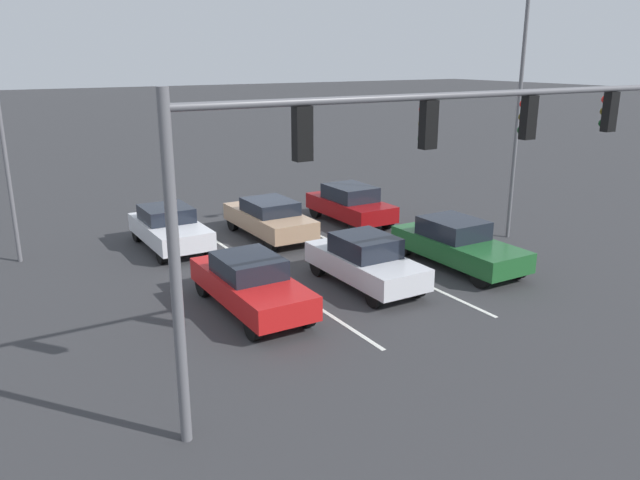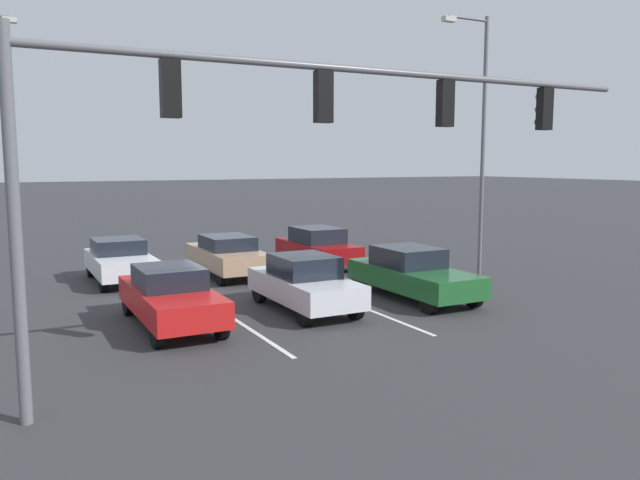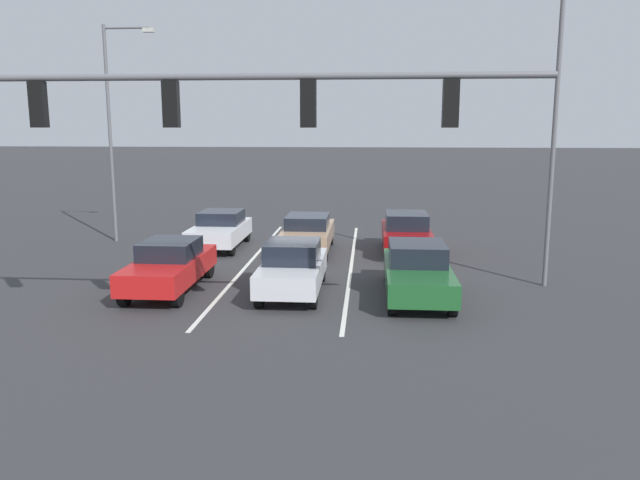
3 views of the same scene
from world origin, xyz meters
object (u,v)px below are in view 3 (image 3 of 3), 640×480
Objects in this scene: car_tan_midlane_second at (308,233)px; traffic_signal_gantry at (147,127)px; car_silver_midlane_front at (293,267)px; car_red_rightlane_front at (170,265)px; car_white_rightlane_second at (220,229)px; car_darkgreen_leftlane_front at (417,271)px; car_maroon_leftlane_second at (406,232)px; street_lamp_left_shoulder at (549,117)px; street_lamp_right_shoulder at (114,120)px.

traffic_signal_gantry is (2.30, 10.75, 4.04)m from car_tan_midlane_second.
car_silver_midlane_front is 6.68m from traffic_signal_gantry.
car_red_rightlane_front is at bearing -0.88° from car_silver_midlane_front.
car_tan_midlane_second is 3.67m from car_white_rightlane_second.
car_red_rightlane_front is 6.94m from car_tan_midlane_second.
car_silver_midlane_front is 0.88× the size of car_darkgreen_leftlane_front.
car_white_rightlane_second is at bearing -3.38° from car_maroon_leftlane_second.
car_silver_midlane_front is at bearing 11.24° from street_lamp_left_shoulder.
car_darkgreen_leftlane_front is at bearing -142.23° from traffic_signal_gantry.
car_silver_midlane_front is 1.01× the size of car_maroon_leftlane_second.
car_darkgreen_leftlane_front is at bearing 121.81° from car_tan_midlane_second.
car_tan_midlane_second is 0.34× the size of traffic_signal_gantry.
traffic_signal_gantry is 11.66m from street_lamp_left_shoulder.
street_lamp_right_shoulder is at bearing -13.34° from car_white_rightlane_second.
car_silver_midlane_front is 0.93× the size of car_tan_midlane_second.
traffic_signal_gantry reaches higher than car_red_rightlane_front.
car_darkgreen_leftlane_front is 7.13m from car_tan_midlane_second.
street_lamp_left_shoulder reaches higher than car_tan_midlane_second.
car_darkgreen_leftlane_front is 1.14× the size of car_white_rightlane_second.
car_silver_midlane_front reaches higher than car_red_rightlane_front.
car_silver_midlane_front is 3.61m from car_darkgreen_leftlane_front.
car_silver_midlane_front is 12.18m from street_lamp_right_shoulder.
car_silver_midlane_front is at bearing 119.33° from car_white_rightlane_second.
car_tan_midlane_second is 9.84m from street_lamp_left_shoulder.
street_lamp_right_shoulder is (8.18, -1.75, 4.31)m from car_tan_midlane_second.
car_white_rightlane_second is at bearing -10.51° from car_tan_midlane_second.
street_lamp_left_shoulder is (-15.75, 6.30, 0.01)m from street_lamp_right_shoulder.
street_lamp_right_shoulder is (11.97, -1.52, 4.28)m from car_maroon_leftlane_second.
traffic_signal_gantry reaches higher than car_white_rightlane_second.
car_darkgreen_leftlane_front is 14.91m from street_lamp_right_shoulder.
car_red_rightlane_front is at bearing 120.99° from street_lamp_right_shoulder.
traffic_signal_gantry reaches higher than car_tan_midlane_second.
car_red_rightlane_front is 9.60m from car_maroon_leftlane_second.
traffic_signal_gantry is at bearing 115.18° from street_lamp_right_shoulder.
car_maroon_leftlane_second reaches higher than car_silver_midlane_front.
car_maroon_leftlane_second is 0.47× the size of street_lamp_left_shoulder.
car_red_rightlane_front is 0.35× the size of traffic_signal_gantry.
car_white_rightlane_second is at bearing -25.01° from street_lamp_left_shoulder.
street_lamp_left_shoulder is (-3.78, 4.78, 4.29)m from car_maroon_leftlane_second.
car_darkgreen_leftlane_front is 0.53× the size of street_lamp_right_shoulder.
street_lamp_left_shoulder reaches higher than traffic_signal_gantry.
street_lamp_right_shoulder is (11.94, -7.81, 4.33)m from car_darkgreen_leftlane_front.
car_maroon_leftlane_second is at bearing -119.03° from traffic_signal_gantry.
car_tan_midlane_second reaches higher than car_white_rightlane_second.
car_darkgreen_leftlane_front is 8.67m from traffic_signal_gantry.
car_darkgreen_leftlane_front is at bearing 89.68° from car_maroon_leftlane_second.
car_red_rightlane_front reaches higher than car_white_rightlane_second.
street_lamp_right_shoulder reaches higher than car_white_rightlane_second.
street_lamp_right_shoulder reaches higher than car_silver_midlane_front.
car_white_rightlane_second is (0.07, -6.64, -0.02)m from car_red_rightlane_front.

